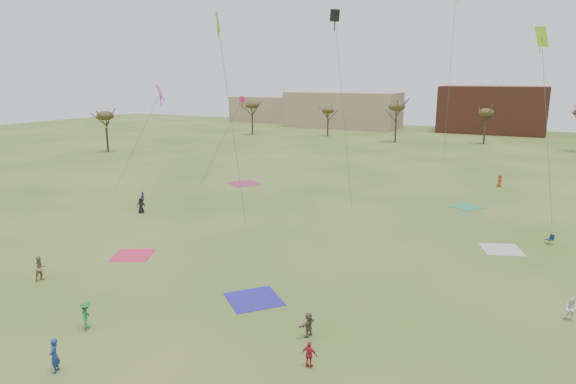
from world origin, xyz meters
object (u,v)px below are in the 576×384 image
at_px(spectator_fore_a, 309,355).
at_px(camp_chair_right, 550,241).
at_px(flyer_near_center, 86,315).
at_px(flyer_near_right, 54,355).

distance_m(spectator_fore_a, camp_chair_right, 29.16).
bearing_deg(camp_chair_right, flyer_near_center, -80.12).
xyz_separation_m(flyer_near_center, spectator_fore_a, (13.24, 2.32, -0.15)).
xyz_separation_m(flyer_near_center, camp_chair_right, (24.07, 29.39, -0.60)).
bearing_deg(flyer_near_center, spectator_fore_a, -120.42).
height_order(flyer_near_center, spectator_fore_a, flyer_near_center).
xyz_separation_m(spectator_fore_a, camp_chair_right, (10.82, 27.07, -0.45)).
distance_m(flyer_near_center, spectator_fore_a, 13.45).
distance_m(flyer_near_center, flyer_near_right, 4.38).
distance_m(flyer_near_center, camp_chair_right, 37.99).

